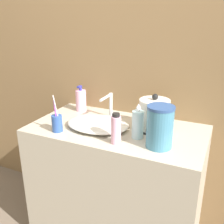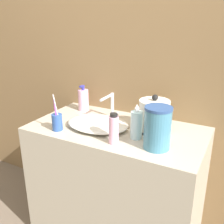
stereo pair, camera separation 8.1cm
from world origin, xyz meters
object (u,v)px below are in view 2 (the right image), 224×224
at_px(faucet, 111,104).
at_px(shampoo_bottle, 114,129).
at_px(water_pitcher, 157,128).
at_px(mouthwash_bottle, 136,124).
at_px(lotion_bottle, 83,100).
at_px(toothbrush_cup, 57,122).
at_px(electric_kettle, 154,117).

distance_m(faucet, shampoo_bottle, 0.37).
bearing_deg(water_pitcher, mouthwash_bottle, 157.94).
relative_size(lotion_bottle, water_pitcher, 0.83).
distance_m(toothbrush_cup, shampoo_bottle, 0.38).
distance_m(faucet, toothbrush_cup, 0.38).
bearing_deg(lotion_bottle, water_pitcher, -25.40).
height_order(mouthwash_bottle, water_pitcher, water_pitcher).
relative_size(electric_kettle, lotion_bottle, 1.21).
height_order(electric_kettle, toothbrush_cup, toothbrush_cup).
bearing_deg(lotion_bottle, toothbrush_cup, -80.65).
distance_m(mouthwash_bottle, water_pitcher, 0.15).
bearing_deg(faucet, shampoo_bottle, -59.92).
xyz_separation_m(electric_kettle, lotion_bottle, (-0.58, 0.12, -0.01)).
bearing_deg(faucet, lotion_bottle, 167.59).
height_order(faucet, water_pitcher, water_pitcher).
distance_m(toothbrush_cup, water_pitcher, 0.61).
bearing_deg(shampoo_bottle, faucet, 120.08).
relative_size(toothbrush_cup, water_pitcher, 1.01).
bearing_deg(water_pitcher, shampoo_bottle, -165.10).
bearing_deg(toothbrush_cup, electric_kettle, 26.90).
distance_m(lotion_bottle, shampoo_bottle, 0.58).
distance_m(faucet, mouthwash_bottle, 0.34).
relative_size(electric_kettle, water_pitcher, 1.00).
relative_size(faucet, mouthwash_bottle, 0.84).
xyz_separation_m(shampoo_bottle, mouthwash_bottle, (0.08, 0.12, 0.00)).
height_order(faucet, mouthwash_bottle, mouthwash_bottle).
distance_m(electric_kettle, water_pitcher, 0.22).
height_order(shampoo_bottle, water_pitcher, water_pitcher).
bearing_deg(lotion_bottle, shampoo_bottle, -40.18).
bearing_deg(electric_kettle, toothbrush_cup, -153.10).
relative_size(electric_kettle, shampoo_bottle, 1.32).
bearing_deg(toothbrush_cup, faucet, 58.35).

